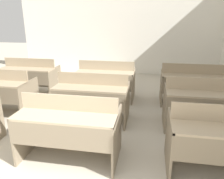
{
  "coord_description": "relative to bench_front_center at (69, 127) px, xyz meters",
  "views": [
    {
      "loc": [
        1.12,
        -1.05,
        1.89
      ],
      "look_at": [
        0.54,
        2.29,
        0.77
      ],
      "focal_mm": 35.0,
      "sensor_mm": 36.0,
      "label": 1
    }
  ],
  "objects": [
    {
      "name": "bench_second_right",
      "position": [
        2.0,
        1.23,
        0.0
      ],
      "size": [
        1.33,
        0.74,
        0.93
      ],
      "color": "#7F7059",
      "rests_on": "ground_plane"
    },
    {
      "name": "bench_second_center",
      "position": [
        0.0,
        1.21,
        0.0
      ],
      "size": [
        1.33,
        0.74,
        0.93
      ],
      "color": "#796A53",
      "rests_on": "ground_plane"
    },
    {
      "name": "bench_third_left",
      "position": [
        -1.95,
        2.43,
        0.0
      ],
      "size": [
        1.33,
        0.74,
        0.93
      ],
      "color": "#7B6C55",
      "rests_on": "ground_plane"
    },
    {
      "name": "wall_back",
      "position": [
        -0.09,
        5.15,
        1.06
      ],
      "size": [
        6.91,
        0.06,
        3.1
      ],
      "color": "white",
      "rests_on": "ground_plane"
    },
    {
      "name": "bench_third_right",
      "position": [
        1.98,
        2.4,
        0.0
      ],
      "size": [
        1.33,
        0.74,
        0.93
      ],
      "color": "#796A53",
      "rests_on": "ground_plane"
    },
    {
      "name": "bench_third_center",
      "position": [
        0.03,
        2.42,
        0.0
      ],
      "size": [
        1.33,
        0.74,
        0.93
      ],
      "color": "#82735C",
      "rests_on": "ground_plane"
    },
    {
      "name": "bench_front_center",
      "position": [
        0.0,
        0.0,
        0.0
      ],
      "size": [
        1.33,
        0.74,
        0.93
      ],
      "color": "#82735C",
      "rests_on": "ground_plane"
    }
  ]
}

